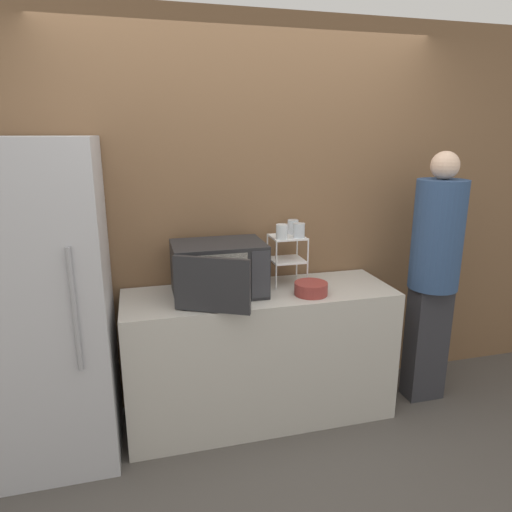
# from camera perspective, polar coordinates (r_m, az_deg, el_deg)

# --- Properties ---
(ground_plane) EXTENTS (12.00, 12.00, 0.00)m
(ground_plane) POSITION_cam_1_polar(r_m,az_deg,el_deg) (3.10, 1.99, -21.87)
(ground_plane) COLOR #4C4742
(wall_back) EXTENTS (8.00, 0.06, 2.60)m
(wall_back) POSITION_cam_1_polar(r_m,az_deg,el_deg) (3.12, -1.05, 4.72)
(wall_back) COLOR brown
(wall_back) RESTS_ON ground_plane
(counter) EXTENTS (1.73, 0.58, 0.88)m
(counter) POSITION_cam_1_polar(r_m,az_deg,el_deg) (3.10, 0.50, -12.21)
(counter) COLOR #B7B2A8
(counter) RESTS_ON ground_plane
(microwave) EXTENTS (0.58, 0.61, 0.33)m
(microwave) POSITION_cam_1_polar(r_m,az_deg,el_deg) (2.83, -4.73, -1.68)
(microwave) COLOR #262628
(microwave) RESTS_ON counter
(dish_rack) EXTENTS (0.22, 0.22, 0.33)m
(dish_rack) POSITION_cam_1_polar(r_m,az_deg,el_deg) (3.03, 3.92, 0.78)
(dish_rack) COLOR white
(dish_rack) RESTS_ON counter
(glass_front_left) EXTENTS (0.07, 0.07, 0.09)m
(glass_front_left) POSITION_cam_1_polar(r_m,az_deg,el_deg) (2.92, 3.23, 3.06)
(glass_front_left) COLOR silver
(glass_front_left) RESTS_ON dish_rack
(glass_back_right) EXTENTS (0.07, 0.07, 0.09)m
(glass_back_right) POSITION_cam_1_polar(r_m,az_deg,el_deg) (3.08, 4.64, 3.67)
(glass_back_right) COLOR silver
(glass_back_right) RESTS_ON dish_rack
(glass_front_right) EXTENTS (0.07, 0.07, 0.09)m
(glass_front_right) POSITION_cam_1_polar(r_m,az_deg,el_deg) (2.96, 5.40, 3.20)
(glass_front_right) COLOR silver
(glass_front_right) RESTS_ON dish_rack
(bowl) EXTENTS (0.21, 0.21, 0.08)m
(bowl) POSITION_cam_1_polar(r_m,az_deg,el_deg) (2.88, 6.88, -4.08)
(bowl) COLOR maroon
(bowl) RESTS_ON counter
(person) EXTENTS (0.33, 0.33, 1.75)m
(person) POSITION_cam_1_polar(r_m,az_deg,el_deg) (3.33, 21.40, -1.11)
(person) COLOR #2D2D33
(person) RESTS_ON ground_plane
(refrigerator) EXTENTS (0.72, 0.70, 1.85)m
(refrigerator) POSITION_cam_1_polar(r_m,az_deg,el_deg) (2.82, -25.10, -5.81)
(refrigerator) COLOR #B7B7BC
(refrigerator) RESTS_ON ground_plane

